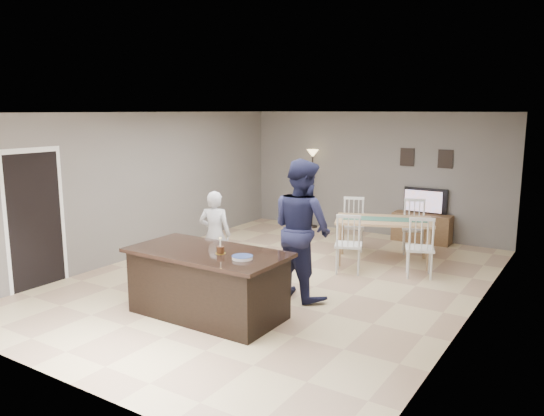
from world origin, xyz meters
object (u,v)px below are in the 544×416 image
Objects in this scene: man at (302,229)px; birthday_cake at (220,250)px; woman at (215,235)px; television at (424,201)px; plate_stack at (242,257)px; dining_table at (384,227)px; tv_console at (422,228)px; floor_lamp at (312,167)px; kitchen_island at (208,283)px.

birthday_cake is at bearing 93.76° from man.
woman is 1.66m from man.
man is at bearing 83.12° from television.
dining_table is at bearing 83.42° from plate_stack.
woman is (-2.15, -4.22, 0.43)m from tv_console.
man reaches higher than plate_stack.
plate_stack is 3.80m from dining_table.
dining_table is (-0.14, -1.88, 0.36)m from tv_console.
tv_console is 4.46× the size of plate_stack.
woman is 6.76× the size of birthday_cake.
woman is 0.79× the size of floor_lamp.
television reaches higher than kitchen_island.
birthday_cake is (-0.96, -5.65, 0.09)m from television.
man reaches higher than kitchen_island.
dining_table is (-0.14, -1.95, -0.20)m from television.
television reaches higher than dining_table.
birthday_cake is at bearing -123.80° from dining_table.
man is at bearing 63.17° from kitchen_island.
television is 5.74m from birthday_cake.
birthday_cake is at bearing 171.45° from plate_stack.
woman is at bearing -117.00° from tv_console.
tv_console is 4.31m from man.
kitchen_island is 5.85m from floor_lamp.
dining_table is 1.29× the size of floor_lamp.
man is at bearing -96.99° from tv_console.
woman reaches higher than birthday_cake.
birthday_cake is 0.80× the size of plate_stack.
man is (-0.52, -4.22, 0.73)m from tv_console.
kitchen_island is 2.35× the size of television.
floor_lamp is (-2.11, 4.24, 0.40)m from man.
kitchen_island is 1.67m from woman.
woman reaches higher than plate_stack.
tv_console is at bearing 64.64° from dining_table.
plate_stack is (-0.57, -5.64, 0.62)m from tv_console.
floor_lamp is at bearing 1.09° from television.
kitchen_island is 1.05× the size of man.
birthday_cake is at bearing -99.79° from tv_console.
kitchen_island is 5.78m from television.
television is 4.80m from woman.
dining_table reaches higher than kitchen_island.
kitchen_island is 0.55m from birthday_cake.
plate_stack is (-0.57, -5.71, 0.06)m from television.
tv_console is 0.57m from television.
birthday_cake is 3.81m from dining_table.
floor_lamp reaches higher than tv_console.
television is (1.20, 5.64, 0.41)m from kitchen_island.
birthday_cake is at bearing 80.33° from television.
kitchen_island is at bearing 77.99° from television.
tv_console is 0.83× the size of woman.
television is 3.40× the size of plate_stack.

